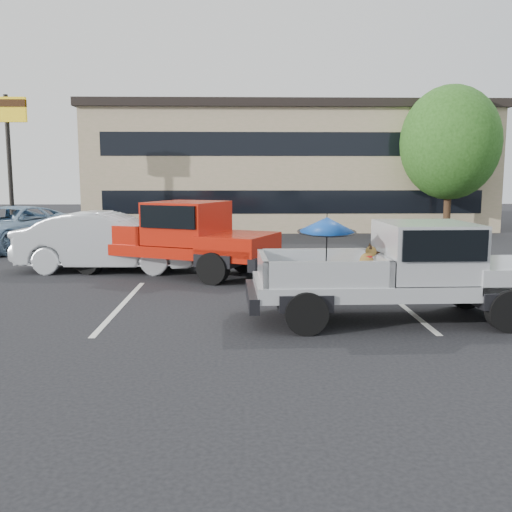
# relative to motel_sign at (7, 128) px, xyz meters

# --- Properties ---
(ground) EXTENTS (90.00, 90.00, 0.00)m
(ground) POSITION_rel_motel_sign_xyz_m (10.00, -14.00, -4.65)
(ground) COLOR black
(ground) RESTS_ON ground
(stripe_left) EXTENTS (0.12, 5.00, 0.01)m
(stripe_left) POSITION_rel_motel_sign_xyz_m (7.00, -12.00, -4.65)
(stripe_left) COLOR silver
(stripe_left) RESTS_ON ground
(stripe_right) EXTENTS (0.12, 5.00, 0.01)m
(stripe_right) POSITION_rel_motel_sign_xyz_m (13.00, -12.00, -4.65)
(stripe_right) COLOR silver
(stripe_right) RESTS_ON ground
(motel_building) EXTENTS (20.40, 8.40, 6.30)m
(motel_building) POSITION_rel_motel_sign_xyz_m (12.00, 6.99, -1.45)
(motel_building) COLOR tan
(motel_building) RESTS_ON ground
(motel_sign) EXTENTS (1.60, 0.22, 6.00)m
(motel_sign) POSITION_rel_motel_sign_xyz_m (0.00, 0.00, 0.00)
(motel_sign) COLOR black
(motel_sign) RESTS_ON ground
(tree_right) EXTENTS (4.46, 4.46, 6.78)m
(tree_right) POSITION_rel_motel_sign_xyz_m (19.00, 2.00, -0.44)
(tree_right) COLOR #332114
(tree_right) RESTS_ON ground
(tree_back) EXTENTS (4.68, 4.68, 7.11)m
(tree_back) POSITION_rel_motel_sign_xyz_m (16.00, 10.00, -0.24)
(tree_back) COLOR #332114
(tree_back) RESTS_ON ground
(silver_pickup) EXTENTS (5.74, 2.24, 2.06)m
(silver_pickup) POSITION_rel_motel_sign_xyz_m (12.83, -13.38, -3.60)
(silver_pickup) COLOR black
(silver_pickup) RESTS_ON ground
(red_pickup) EXTENTS (6.51, 4.51, 2.04)m
(red_pickup) POSITION_rel_motel_sign_xyz_m (7.90, -8.17, -3.54)
(red_pickup) COLOR black
(red_pickup) RESTS_ON ground
(silver_sedan) EXTENTS (5.27, 2.09, 1.71)m
(silver_sedan) POSITION_rel_motel_sign_xyz_m (5.72, -7.50, -3.80)
(silver_sedan) COLOR silver
(silver_sedan) RESTS_ON ground
(blue_suv) EXTENTS (4.29, 6.31, 1.60)m
(blue_suv) POSITION_rel_motel_sign_xyz_m (0.88, -2.54, -3.85)
(blue_suv) COLOR #81A3C1
(blue_suv) RESTS_ON ground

